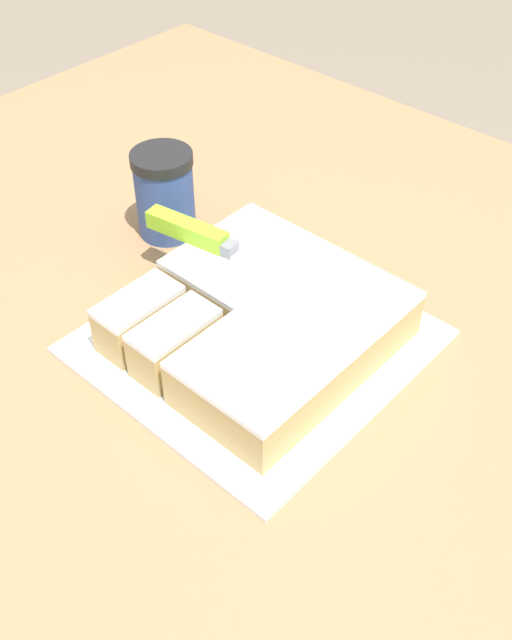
% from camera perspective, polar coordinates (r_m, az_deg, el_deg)
% --- Properties ---
extents(ground_plane, '(8.00, 8.00, 0.00)m').
position_cam_1_polar(ground_plane, '(1.66, 0.08, -22.78)').
color(ground_plane, '#7F705B').
extents(countertop, '(1.40, 1.10, 0.91)m').
position_cam_1_polar(countertop, '(1.26, 0.10, -14.11)').
color(countertop, '#936D47').
rests_on(countertop, ground_plane).
extents(cake_board, '(0.33, 0.34, 0.01)m').
position_cam_1_polar(cake_board, '(0.86, 0.00, -1.63)').
color(cake_board, white).
rests_on(cake_board, countertop).
extents(cake, '(0.26, 0.27, 0.06)m').
position_cam_1_polar(cake, '(0.83, 0.38, 0.01)').
color(cake, tan).
rests_on(cake, cake_board).
extents(knife, '(0.29, 0.07, 0.02)m').
position_cam_1_polar(knife, '(0.89, -3.91, 6.27)').
color(knife, silver).
rests_on(knife, cake).
extents(coffee_cup, '(0.08, 0.08, 0.12)m').
position_cam_1_polar(coffee_cup, '(1.00, -6.97, 9.55)').
color(coffee_cup, '#334C8C').
rests_on(coffee_cup, countertop).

